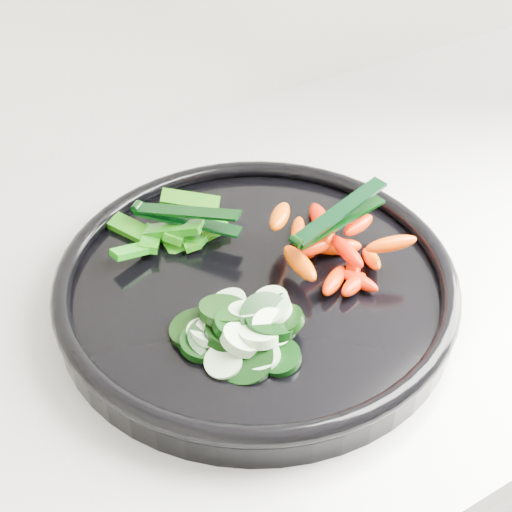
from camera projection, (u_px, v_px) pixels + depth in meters
veggie_tray at (256, 284)px, 0.67m from camera, size 0.43×0.43×0.04m
cucumber_pile at (239, 330)px, 0.60m from camera, size 0.12×0.12×0.04m
carrot_pile at (330, 242)px, 0.68m from camera, size 0.12×0.15×0.05m
pepper_pile at (174, 230)px, 0.71m from camera, size 0.14×0.09×0.04m
tong_carrot at (337, 217)px, 0.66m from camera, size 0.11×0.04×0.02m
tong_pepper at (184, 216)px, 0.70m from camera, size 0.08×0.10×0.02m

